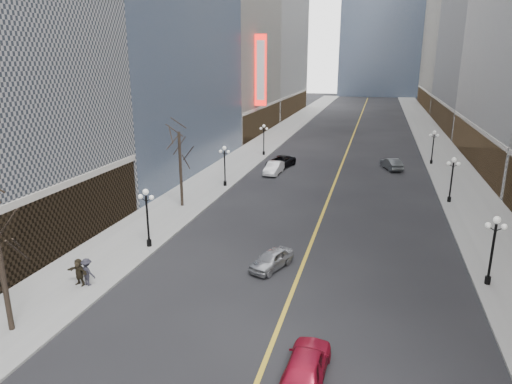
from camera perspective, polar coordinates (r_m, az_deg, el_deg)
The scene contains 18 objects.
sidewalk_east at distance 71.02m, azimuth 22.50°, elevation 3.82°, with size 6.00×230.00×0.15m, color gray.
sidewalk_west at distance 72.72m, azimuth 0.05°, elevation 5.33°, with size 6.00×230.00×0.15m, color gray.
lane_line at distance 80.33m, azimuth 11.68°, elevation 5.99°, with size 0.25×200.00×0.02m, color gold.
streetlamp_east_1 at distance 31.87m, azimuth 27.55°, elevation -5.72°, with size 1.26×0.44×4.52m.
streetlamp_east_2 at distance 48.83m, azimuth 23.31°, elevation 1.97°, with size 1.26×0.44×4.52m.
streetlamp_east_3 at distance 66.34m, azimuth 21.28°, elevation 5.65°, with size 1.26×0.44×4.52m.
streetlamp_west_1 at distance 34.96m, azimuth -13.47°, elevation -2.42°, with size 1.26×0.44×4.52m.
streetlamp_west_2 at distance 50.90m, azimuth -3.94°, elevation 3.80°, with size 1.26×0.44×4.52m.
streetlamp_west_3 at distance 67.88m, azimuth 0.98°, elevation 6.96°, with size 1.26×0.44×4.52m.
theatre_marquee at distance 81.59m, azimuth 0.60°, elevation 14.94°, with size 2.00×0.55×12.00m.
tree_west_far at distance 43.57m, azimuth -9.56°, elevation 5.99°, with size 3.60×3.60×7.92m.
car_nb_near at distance 31.55m, azimuth 1.95°, elevation -8.43°, with size 1.54×3.84×1.31m, color #A2A4AA.
car_nb_mid at distance 57.22m, azimuth 2.25°, elevation 3.03°, with size 1.62×4.65×1.53m, color silver.
car_nb_far at distance 60.89m, azimuth 3.07°, elevation 3.81°, with size 2.49×5.41×1.50m, color black.
car_sb_mid at distance 21.78m, azimuth 6.31°, elevation -20.65°, with size 1.82×4.52×1.54m, color maroon.
car_sb_far at distance 62.11m, azimuth 16.58°, elevation 3.39°, with size 1.57×4.51×1.49m, color #4C5054.
ped_west_walk at distance 30.78m, azimuth -20.35°, elevation -9.35°, with size 1.16×0.48×1.79m, color #23222A.
ped_west_far at distance 31.01m, azimuth -21.26°, elevation -9.30°, with size 1.63×0.47×1.76m, color black.
Camera 1 is at (4.37, 0.99, 13.80)m, focal length 32.00 mm.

